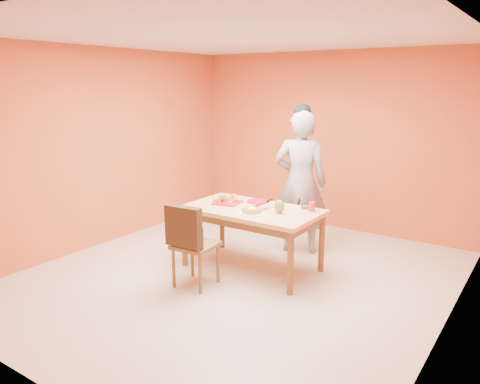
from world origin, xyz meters
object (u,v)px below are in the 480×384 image
Objects in this scene: pastry_platter at (227,203)px; red_dinner_plate at (257,201)px; dining_chair at (194,243)px; dining_table at (252,216)px; egg_ornament at (279,206)px; sponge_cake at (252,211)px; checker_tin at (305,207)px; person at (300,182)px; magenta_glass at (312,207)px.

pastry_platter is 1.14× the size of red_dinner_plate.
dining_chair is 3.14× the size of pastry_platter.
pastry_platter reaches higher than dining_table.
egg_ornament is (0.62, 0.78, 0.34)m from dining_chair.
red_dinner_plate is 1.18× the size of sponge_cake.
checker_tin is (0.91, 0.33, 0.01)m from pastry_platter.
person is 0.77m from magenta_glass.
pastry_platter is (-0.14, 0.81, 0.27)m from dining_chair.
egg_ornament reaches higher than pastry_platter.
dining_table is at bearing 57.27° from person.
red_dinner_plate is (-0.29, -0.59, -0.18)m from person.
person is 7.05× the size of red_dinner_plate.
sponge_cake is at bearing 66.18° from person.
dining_table is 5.25× the size of pastry_platter.
dining_chair is 1.05m from egg_ornament.
red_dinner_plate is 2.58× the size of checker_tin.
checker_tin is (0.40, 0.55, -0.02)m from sponge_cake.
dining_chair is at bearing -124.49° from checker_tin.
red_dinner_plate is 0.64m from checker_tin.
pastry_platter is 0.76m from egg_ornament.
checker_tin is at bearing 33.46° from dining_table.
egg_ornament is 1.51× the size of checker_tin.
person is (0.18, 0.88, 0.28)m from dining_table.
egg_ornament is at bearing 81.13° from person.
magenta_glass is at bearing 23.90° from dining_table.
egg_ornament reaches higher than red_dinner_plate.
magenta_glass is at bearing 106.74° from person.
person reaches higher than pastry_platter.
pastry_platter is at bearing 176.30° from dining_table.
sponge_cake is at bearing -64.08° from red_dinner_plate.
sponge_cake is 0.68m from checker_tin.
sponge_cake is (-0.05, -1.09, -0.15)m from person.
dining_table is at bearing 122.32° from sponge_cake.
dining_chair is at bearing -80.47° from pastry_platter.
magenta_glass is 0.14m from checker_tin.
person is at bearing 123.04° from checker_tin.
checker_tin is at bearing 5.50° from red_dinner_plate.
sponge_cake reaches higher than checker_tin.
sponge_cake is at bearing -24.07° from pastry_platter.
dining_chair is 3.58× the size of red_dinner_plate.
person is 1.10m from sponge_cake.
egg_ornament reaches higher than magenta_glass.
checker_tin is (0.64, 0.06, 0.01)m from red_dinner_plate.
person is 0.66m from checker_tin.
egg_ornament is (0.37, -0.00, 0.17)m from dining_table.
pastry_platter is at bearing 35.51° from person.
sponge_cake is 2.19× the size of checker_tin.
dining_chair is 8.86× the size of magenta_glass.
person reaches higher than dining_chair.
person is at bearing 127.72° from magenta_glass.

